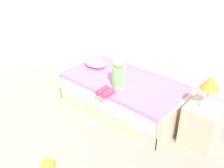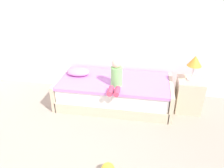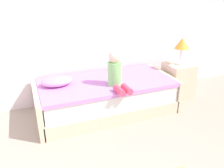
{
  "view_description": "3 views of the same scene",
  "coord_description": "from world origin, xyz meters",
  "px_view_note": "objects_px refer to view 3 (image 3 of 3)",
  "views": [
    {
      "loc": [
        2.37,
        -0.73,
        2.42
      ],
      "look_at": [
        0.23,
        1.75,
        0.55
      ],
      "focal_mm": 39.46,
      "sensor_mm": 36.0,
      "label": 1
    },
    {
      "loc": [
        0.79,
        -1.6,
        2.37
      ],
      "look_at": [
        0.23,
        1.75,
        0.55
      ],
      "focal_mm": 35.87,
      "sensor_mm": 36.0,
      "label": 2
    },
    {
      "loc": [
        -0.86,
        -0.99,
        1.79
      ],
      "look_at": [
        0.23,
        1.75,
        0.55
      ],
      "focal_mm": 36.57,
      "sensor_mm": 36.0,
      "label": 3
    }
  ],
  "objects_px": {
    "nightstand": "(178,80)",
    "child_figure": "(116,73)",
    "bed": "(106,96)",
    "pillow": "(57,81)",
    "table_lamp": "(182,45)"
  },
  "relations": [
    {
      "from": "bed",
      "to": "pillow",
      "type": "xyz_separation_m",
      "value": [
        -0.71,
        0.1,
        0.32
      ]
    },
    {
      "from": "table_lamp",
      "to": "child_figure",
      "type": "bearing_deg",
      "value": -168.65
    },
    {
      "from": "bed",
      "to": "table_lamp",
      "type": "xyz_separation_m",
      "value": [
        1.35,
        0.03,
        0.69
      ]
    },
    {
      "from": "child_figure",
      "to": "table_lamp",
      "type": "bearing_deg",
      "value": 11.35
    },
    {
      "from": "bed",
      "to": "child_figure",
      "type": "distance_m",
      "value": 0.52
    },
    {
      "from": "child_figure",
      "to": "pillow",
      "type": "xyz_separation_m",
      "value": [
        -0.77,
        0.33,
        -0.14
      ]
    },
    {
      "from": "nightstand",
      "to": "table_lamp",
      "type": "relative_size",
      "value": 1.33
    },
    {
      "from": "bed",
      "to": "pillow",
      "type": "relative_size",
      "value": 4.8
    },
    {
      "from": "bed",
      "to": "nightstand",
      "type": "distance_m",
      "value": 1.35
    },
    {
      "from": "bed",
      "to": "table_lamp",
      "type": "distance_m",
      "value": 1.52
    },
    {
      "from": "child_figure",
      "to": "pillow",
      "type": "distance_m",
      "value": 0.85
    },
    {
      "from": "nightstand",
      "to": "pillow",
      "type": "distance_m",
      "value": 2.08
    },
    {
      "from": "nightstand",
      "to": "child_figure",
      "type": "xyz_separation_m",
      "value": [
        -1.28,
        -0.26,
        0.4
      ]
    },
    {
      "from": "table_lamp",
      "to": "child_figure",
      "type": "xyz_separation_m",
      "value": [
        -1.28,
        -0.26,
        -0.23
      ]
    },
    {
      "from": "bed",
      "to": "child_figure",
      "type": "height_order",
      "value": "child_figure"
    }
  ]
}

